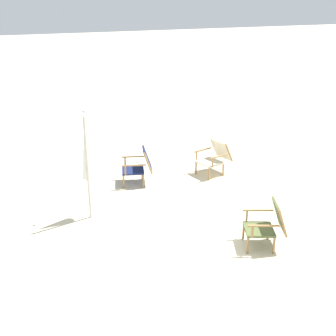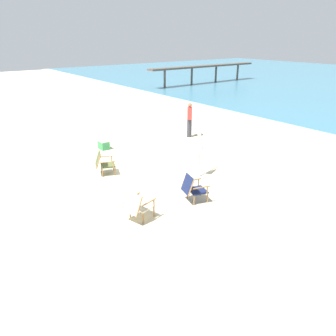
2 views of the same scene
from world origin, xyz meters
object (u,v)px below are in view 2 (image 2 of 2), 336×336
at_px(person_near_chairs, 190,120).
at_px(cooler_box, 104,144).
at_px(beach_chair_front_left, 137,205).
at_px(umbrella_furled_white, 200,137).
at_px(beach_chair_back_right, 193,188).
at_px(beach_chair_far_center, 103,162).

distance_m(person_near_chairs, cooler_box, 4.21).
height_order(beach_chair_front_left, umbrella_furled_white, umbrella_furled_white).
height_order(beach_chair_back_right, cooler_box, beach_chair_back_right).
height_order(beach_chair_front_left, beach_chair_far_center, beach_chair_far_center).
relative_size(person_near_chairs, cooler_box, 3.33).
distance_m(beach_chair_far_center, person_near_chairs, 5.60).
xyz_separation_m(umbrella_furled_white, person_near_chairs, (-3.74, 2.75, -0.54)).
height_order(beach_chair_back_right, umbrella_furled_white, umbrella_furled_white).
bearing_deg(cooler_box, umbrella_furled_white, 16.35).
relative_size(beach_chair_back_right, cooler_box, 1.67).
bearing_deg(beach_chair_front_left, beach_chair_back_right, 87.42).
distance_m(beach_chair_front_left, person_near_chairs, 7.81).
distance_m(beach_chair_back_right, umbrella_furled_white, 2.16).
bearing_deg(umbrella_furled_white, beach_chair_front_left, -68.90).
xyz_separation_m(beach_chair_back_right, cooler_box, (-5.88, 0.08, -0.23)).
height_order(umbrella_furled_white, person_near_chairs, umbrella_furled_white).
relative_size(beach_chair_far_center, person_near_chairs, 0.51).
bearing_deg(cooler_box, beach_chair_back_right, -0.80).
bearing_deg(person_near_chairs, beach_chair_back_right, -39.38).
relative_size(beach_chair_front_left, cooler_box, 1.76).
xyz_separation_m(beach_chair_back_right, beach_chair_front_left, (-0.08, -1.83, -0.01)).
bearing_deg(beach_chair_back_right, cooler_box, 179.20).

